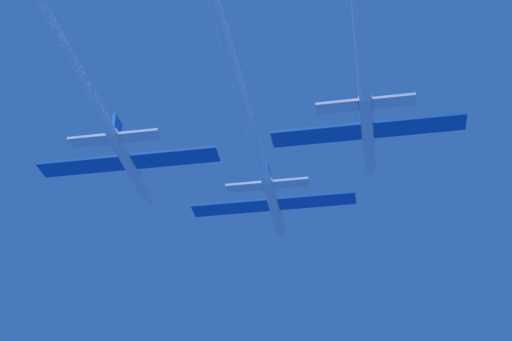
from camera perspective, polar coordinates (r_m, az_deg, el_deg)
The scene contains 2 objects.
jet_lead at distance 63.97m, azimuth -0.86°, elevation 4.88°, with size 17.25×58.70×2.86m.
jet_left_wing at distance 56.04m, azimuth -16.26°, elevation 11.94°, with size 17.25×66.12×2.86m.
Camera 1 is at (9.72, -66.57, -38.82)m, focal length 51.97 mm.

